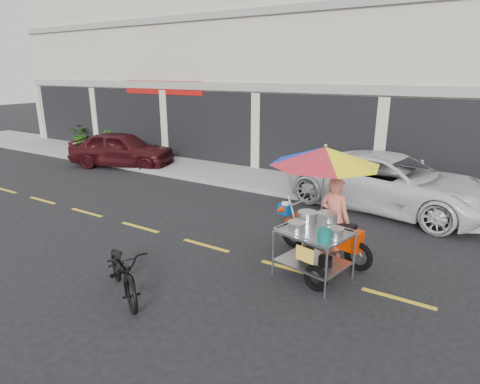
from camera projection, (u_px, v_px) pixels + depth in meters
The scene contains 9 objects.
ground at pixel (289, 269), 7.71m from camera, with size 90.00×90.00×0.00m, color black.
sidewalk at pixel (368, 194), 12.15m from camera, with size 45.00×3.00×0.15m, color gray.
centerline at pixel (289, 268), 7.71m from camera, with size 42.00×0.10×0.01m, color gold.
maroon_sedan at pixel (122, 149), 15.84m from camera, with size 1.65×4.10×1.40m, color #370D11.
white_pickup at pixel (392, 183), 10.86m from camera, with size 2.50×5.43×1.51m, color silver.
plant_tall at pixel (81, 134), 19.68m from camera, with size 0.96×0.83×1.06m, color #18430A.
plant_short at pixel (107, 141), 18.06m from camera, with size 0.56×0.56×1.00m, color #18430A.
near_bicycle at pixel (123, 270), 6.68m from camera, with size 0.62×1.77×0.93m, color black.
food_vendor_rig at pixel (326, 192), 7.22m from camera, with size 2.46×2.33×2.48m.
Camera 1 is at (2.90, -6.40, 3.64)m, focal length 30.00 mm.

